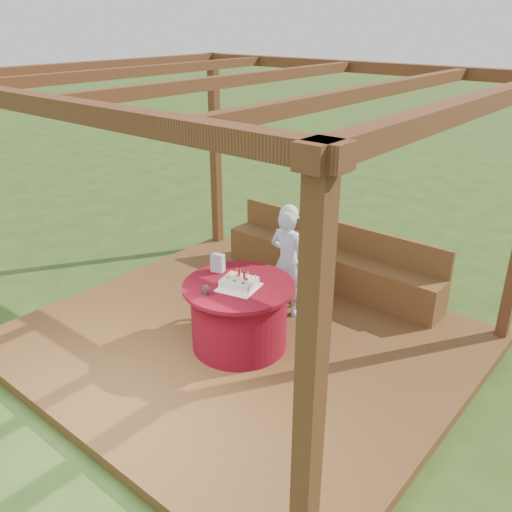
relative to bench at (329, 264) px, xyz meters
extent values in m
plane|color=#2B4818|center=(0.00, -1.72, -0.38)|extent=(60.00, 60.00, 0.00)
cube|color=brown|center=(0.00, -1.72, -0.32)|extent=(4.50, 4.00, 0.12)
cube|color=brown|center=(2.13, -3.60, 1.03)|extent=(0.12, 0.12, 2.60)
cube|color=brown|center=(-2.13, 0.16, 1.03)|extent=(0.12, 0.12, 2.60)
cube|color=brown|center=(0.00, -3.60, 2.40)|extent=(4.50, 0.14, 0.12)
cube|color=brown|center=(0.00, 0.16, 2.40)|extent=(4.50, 0.14, 0.12)
cube|color=brown|center=(-2.13, -1.72, 2.40)|extent=(0.14, 4.00, 0.12)
cube|color=brown|center=(2.13, -1.72, 2.40)|extent=(0.14, 4.00, 0.12)
cube|color=brown|center=(-1.30, -1.72, 2.40)|extent=(0.10, 3.70, 0.10)
cube|color=brown|center=(0.00, -1.72, 2.40)|extent=(0.10, 3.70, 0.10)
cube|color=brown|center=(1.30, -1.72, 2.40)|extent=(0.10, 3.70, 0.10)
cube|color=brown|center=(0.00, -0.02, -0.04)|extent=(3.00, 0.42, 0.45)
cube|color=brown|center=(0.00, 0.16, 0.36)|extent=(3.00, 0.06, 0.35)
cylinder|color=maroon|center=(0.07, -1.83, 0.07)|extent=(0.98, 0.98, 0.67)
cylinder|color=maroon|center=(0.07, -1.83, 0.42)|extent=(1.14, 1.14, 0.04)
cube|color=#3D2713|center=(0.02, -0.69, 0.12)|extent=(0.39, 0.39, 0.05)
cylinder|color=#3D2713|center=(-0.13, -0.84, -0.07)|extent=(0.04, 0.04, 0.39)
cylinder|color=#3D2713|center=(0.18, -0.84, -0.07)|extent=(0.04, 0.04, 0.39)
cylinder|color=#3D2713|center=(-0.13, -0.53, -0.07)|extent=(0.04, 0.04, 0.39)
cylinder|color=#3D2713|center=(0.18, -0.53, -0.07)|extent=(0.04, 0.04, 0.39)
cube|color=#3D2713|center=(0.02, -0.51, 0.35)|extent=(0.39, 0.04, 0.45)
imported|color=#ABD5FF|center=(0.03, -0.94, 0.37)|extent=(0.47, 0.31, 1.27)
sphere|color=white|center=(0.03, -0.94, 0.94)|extent=(0.21, 0.21, 0.21)
cube|color=white|center=(0.12, -1.87, 0.45)|extent=(0.44, 0.44, 0.01)
cube|color=white|center=(0.12, -1.87, 0.50)|extent=(0.37, 0.33, 0.09)
cylinder|color=red|center=(0.09, -1.83, 0.58)|extent=(0.03, 0.03, 0.07)
cylinder|color=red|center=(0.16, -1.83, 0.58)|extent=(0.03, 0.03, 0.07)
sphere|color=orange|center=(0.02, -1.93, 0.55)|extent=(0.04, 0.04, 0.04)
sphere|color=green|center=(0.12, -1.94, 0.55)|extent=(0.04, 0.04, 0.04)
sphere|color=blue|center=(0.22, -1.92, 0.55)|extent=(0.04, 0.04, 0.04)
sphere|color=yellow|center=(0.06, -1.85, 0.55)|extent=(0.04, 0.04, 0.04)
sphere|color=red|center=(0.19, -1.84, 0.55)|extent=(0.04, 0.04, 0.04)
cube|color=pink|center=(-0.30, -1.73, 0.54)|extent=(0.15, 0.12, 0.19)
imported|color=white|center=(-0.03, -2.20, 0.49)|extent=(0.11, 0.11, 0.09)
camera|label=1|loc=(3.32, -5.43, 2.90)|focal=38.00mm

